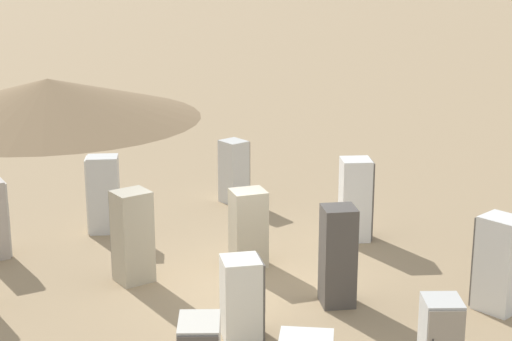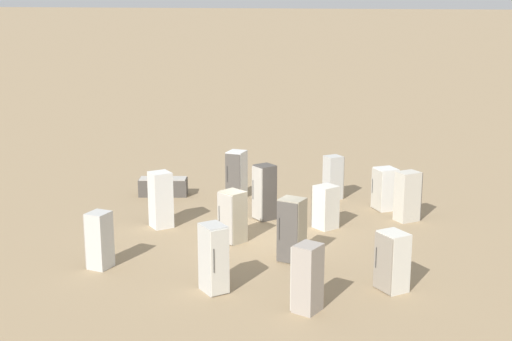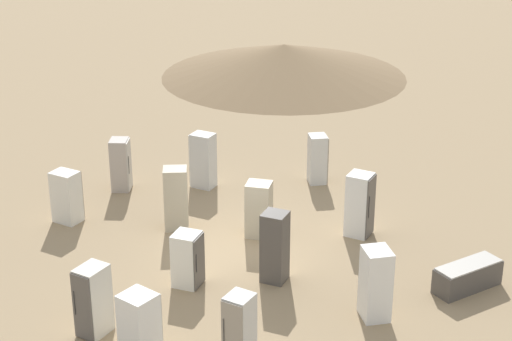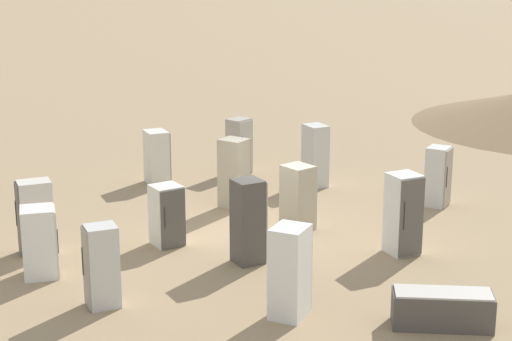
# 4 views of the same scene
# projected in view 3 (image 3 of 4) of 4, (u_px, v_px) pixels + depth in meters

# --- Properties ---
(ground_plane) EXTENTS (1000.00, 1000.00, 0.00)m
(ground_plane) POSITION_uv_depth(u_px,v_px,m) (238.00, 246.00, 24.25)
(ground_plane) COLOR #9E8460
(dirt_mound) EXTENTS (11.42, 11.42, 1.52)m
(dirt_mound) POSITION_uv_depth(u_px,v_px,m) (284.00, 60.00, 39.70)
(dirt_mound) COLOR #7F6647
(dirt_mound) RESTS_ON ground_plane
(discarded_fridge_0) EXTENTS (0.94, 0.95, 1.90)m
(discarded_fridge_0) POSITION_uv_depth(u_px,v_px,m) (360.00, 205.00, 24.54)
(discarded_fridge_0) COLOR white
(discarded_fridge_0) RESTS_ON ground_plane
(discarded_fridge_1) EXTENTS (0.80, 0.64, 1.83)m
(discarded_fridge_1) POSITION_uv_depth(u_px,v_px,m) (375.00, 283.00, 20.49)
(discarded_fridge_1) COLOR white
(discarded_fridge_1) RESTS_ON ground_plane
(discarded_fridge_2) EXTENTS (0.76, 0.74, 1.73)m
(discarded_fridge_2) POSITION_uv_depth(u_px,v_px,m) (121.00, 165.00, 27.57)
(discarded_fridge_2) COLOR #A89E93
(discarded_fridge_2) RESTS_ON ground_plane
(discarded_fridge_3) EXTENTS (0.84, 0.83, 1.68)m
(discarded_fridge_3) POSITION_uv_depth(u_px,v_px,m) (239.00, 329.00, 18.80)
(discarded_fridge_3) COLOR silver
(discarded_fridge_3) RESTS_ON ground_plane
(discarded_fridge_4) EXTENTS (0.75, 0.77, 1.90)m
(discarded_fridge_4) POSITION_uv_depth(u_px,v_px,m) (176.00, 198.00, 24.95)
(discarded_fridge_4) COLOR #B2A88E
(discarded_fridge_4) RESTS_ON ground_plane
(discarded_fridge_5) EXTENTS (0.67, 0.64, 1.65)m
(discarded_fridge_5) POSITION_uv_depth(u_px,v_px,m) (318.00, 159.00, 28.14)
(discarded_fridge_5) COLOR silver
(discarded_fridge_5) RESTS_ON ground_plane
(discarded_fridge_6) EXTENTS (0.97, 0.98, 1.60)m
(discarded_fridge_6) POSITION_uv_depth(u_px,v_px,m) (67.00, 197.00, 25.43)
(discarded_fridge_6) COLOR silver
(discarded_fridge_6) RESTS_ON ground_plane
(discarded_fridge_7) EXTENTS (0.95, 0.94, 1.74)m
(discarded_fridge_7) POSITION_uv_depth(u_px,v_px,m) (93.00, 301.00, 19.84)
(discarded_fridge_7) COLOR beige
(discarded_fridge_7) RESTS_ON ground_plane
(discarded_fridge_8) EXTENTS (1.24, 1.98, 0.71)m
(discarded_fridge_8) POSITION_uv_depth(u_px,v_px,m) (467.00, 276.00, 21.93)
(discarded_fridge_8) COLOR #4C4742
(discarded_fridge_8) RESTS_ON ground_plane
(discarded_fridge_9) EXTENTS (0.88, 0.87, 1.93)m
(discarded_fridge_9) POSITION_uv_depth(u_px,v_px,m) (275.00, 247.00, 22.12)
(discarded_fridge_9) COLOR #4C4742
(discarded_fridge_9) RESTS_ON ground_plane
(discarded_fridge_10) EXTENTS (1.02, 1.03, 1.54)m
(discarded_fridge_10) POSITION_uv_depth(u_px,v_px,m) (140.00, 325.00, 19.09)
(discarded_fridge_10) COLOR white
(discarded_fridge_10) RESTS_ON ground_plane
(discarded_fridge_11) EXTENTS (0.89, 0.92, 1.84)m
(discarded_fridge_11) POSITION_uv_depth(u_px,v_px,m) (203.00, 160.00, 27.78)
(discarded_fridge_11) COLOR silver
(discarded_fridge_11) RESTS_ON ground_plane
(discarded_fridge_12) EXTENTS (0.92, 0.93, 1.46)m
(discarded_fridge_12) POSITION_uv_depth(u_px,v_px,m) (188.00, 259.00, 21.98)
(discarded_fridge_12) COLOR silver
(discarded_fridge_12) RESTS_ON ground_plane
(discarded_fridge_13) EXTENTS (0.90, 0.91, 1.65)m
(discarded_fridge_13) POSITION_uv_depth(u_px,v_px,m) (259.00, 209.00, 24.55)
(discarded_fridge_13) COLOR #B2A88E
(discarded_fridge_13) RESTS_ON ground_plane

